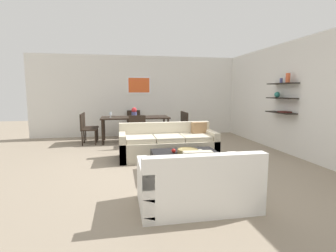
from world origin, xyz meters
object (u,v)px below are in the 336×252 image
(dining_chair_right_near, at_px, (182,125))
(wine_glass_left_near, at_px, (110,114))
(decorative_bowl, at_px, (188,151))
(dining_table, at_px, (135,119))
(sofa_beige, at_px, (168,145))
(wine_glass_left_far, at_px, (110,113))
(dining_chair_left_far, at_px, (88,125))
(dining_chair_left_near, at_px, (86,127))
(wine_glass_head, at_px, (134,112))
(loveseat_white, at_px, (197,185))
(candle_jar, at_px, (200,151))
(apple_on_coffee_table, at_px, (174,151))
(dining_chair_head, at_px, (134,122))
(coffee_table, at_px, (187,163))
(dining_chair_right_far, at_px, (179,123))
(centerpiece_vase, at_px, (134,112))
(dining_chair_foot, at_px, (137,129))

(dining_chair_right_near, distance_m, wine_glass_left_near, 2.18)
(decorative_bowl, distance_m, dining_table, 3.42)
(sofa_beige, height_order, wine_glass_left_far, wine_glass_left_far)
(dining_table, distance_m, dining_chair_left_far, 1.44)
(sofa_beige, height_order, dining_chair_left_far, dining_chair_left_far)
(dining_chair_left_near, height_order, dining_chair_right_near, same)
(wine_glass_left_near, bearing_deg, dining_chair_left_far, 156.26)
(dining_table, relative_size, wine_glass_head, 11.82)
(wine_glass_left_near, xyz_separation_m, wine_glass_left_far, (0.00, 0.21, 0.00))
(loveseat_white, xyz_separation_m, candle_jar, (0.47, 1.35, 0.12))
(dining_chair_right_near, bearing_deg, wine_glass_left_near, 177.67)
(dining_chair_right_near, bearing_deg, apple_on_coffee_table, -106.52)
(dining_chair_left_far, xyz_separation_m, wine_glass_head, (1.42, 0.18, 0.36))
(sofa_beige, xyz_separation_m, dining_chair_head, (-0.62, 2.94, 0.21))
(dining_chair_left_near, bearing_deg, coffee_table, -55.40)
(wine_glass_left_far, bearing_deg, apple_on_coffee_table, -69.45)
(coffee_table, xyz_separation_m, dining_chair_right_near, (0.67, 3.13, 0.31))
(dining_table, xyz_separation_m, wine_glass_left_near, (-0.73, -0.11, 0.17))
(coffee_table, relative_size, dining_chair_left_far, 1.40)
(dining_table, relative_size, dining_chair_left_near, 2.29)
(coffee_table, xyz_separation_m, dining_chair_head, (-0.74, 4.16, 0.31))
(sofa_beige, distance_m, dining_table, 2.23)
(sofa_beige, bearing_deg, dining_chair_right_far, 70.91)
(wine_glass_left_far, xyz_separation_m, centerpiece_vase, (0.71, -0.07, 0.03))
(decorative_bowl, height_order, dining_table, dining_table)
(dining_chair_right_near, height_order, wine_glass_head, wine_glass_head)
(dining_chair_left_far, bearing_deg, dining_chair_left_near, -90.00)
(dining_chair_left_far, bearing_deg, sofa_beige, -48.46)
(coffee_table, bearing_deg, dining_chair_left_far, 121.54)
(dining_chair_head, bearing_deg, dining_chair_right_far, -24.47)
(sofa_beige, relative_size, apple_on_coffee_table, 28.07)
(coffee_table, distance_m, dining_chair_left_near, 3.82)
(apple_on_coffee_table, distance_m, wine_glass_left_far, 3.58)
(dining_chair_left_far, bearing_deg, candle_jar, -55.58)
(dining_chair_head, height_order, wine_glass_left_near, wine_glass_left_near)
(dining_chair_left_near, distance_m, dining_chair_foot, 1.56)
(wine_glass_left_near, bearing_deg, wine_glass_left_far, 90.00)
(apple_on_coffee_table, bearing_deg, centerpiece_vase, 99.47)
(dining_chair_foot, distance_m, dining_chair_head, 1.68)
(coffee_table, bearing_deg, apple_on_coffee_table, 155.88)
(candle_jar, relative_size, dining_chair_right_far, 0.09)
(sofa_beige, distance_m, dining_chair_head, 3.02)
(dining_chair_left_far, distance_m, wine_glass_left_near, 0.83)
(dining_chair_left_near, xyz_separation_m, dining_chair_foot, (1.42, -0.64, 0.00))
(sofa_beige, height_order, dining_chair_right_far, dining_chair_right_far)
(coffee_table, bearing_deg, dining_chair_head, 100.13)
(sofa_beige, height_order, dining_table, sofa_beige)
(coffee_table, distance_m, candle_jar, 0.34)
(loveseat_white, bearing_deg, dining_chair_left_near, 113.44)
(apple_on_coffee_table, height_order, dining_chair_left_near, dining_chair_left_near)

